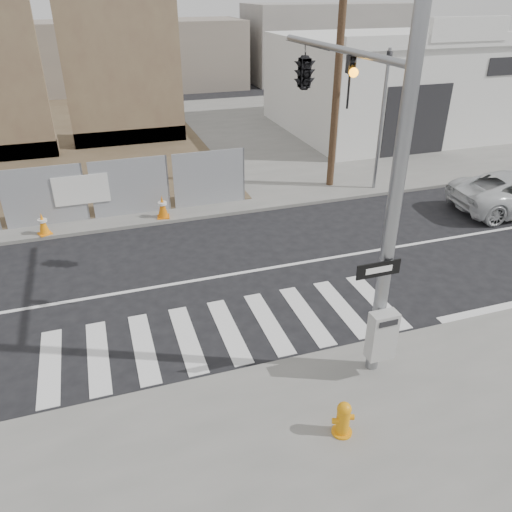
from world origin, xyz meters
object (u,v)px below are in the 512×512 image
object	(u,v)px
signal_pole	(330,115)
traffic_cone_c	(43,224)
auto_shop	(397,83)
fire_hydrant	(343,418)
traffic_cone_d	(163,207)

from	to	relation	value
signal_pole	traffic_cone_c	size ratio (longest dim) A/B	9.47
signal_pole	traffic_cone_c	bearing A→B (deg)	137.39
auto_shop	signal_pole	bearing A→B (deg)	-127.46
signal_pole	fire_hydrant	world-z (taller)	signal_pole
auto_shop	traffic_cone_c	bearing A→B (deg)	-154.48
signal_pole	traffic_cone_c	distance (m)	10.21
auto_shop	fire_hydrant	world-z (taller)	auto_shop
fire_hydrant	traffic_cone_d	distance (m)	10.67
signal_pole	traffic_cone_c	world-z (taller)	signal_pole
fire_hydrant	traffic_cone_c	xyz separation A→B (m)	(-5.40, 10.43, 0.01)
auto_shop	fire_hydrant	distance (m)	23.21
traffic_cone_c	fire_hydrant	bearing A→B (deg)	-62.64
fire_hydrant	traffic_cone_d	size ratio (longest dim) A/B	0.88
signal_pole	auto_shop	world-z (taller)	signal_pole
auto_shop	traffic_cone_d	world-z (taller)	auto_shop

